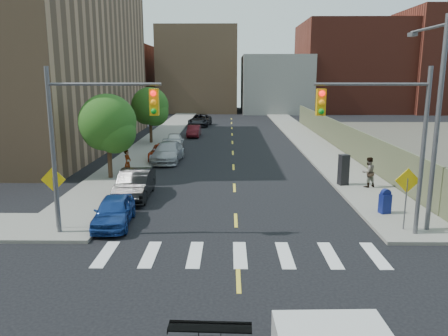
{
  "coord_description": "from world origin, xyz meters",
  "views": [
    {
      "loc": [
        -0.32,
        -11.43,
        6.66
      ],
      "look_at": [
        -0.58,
        10.35,
        2.0
      ],
      "focal_mm": 35.0,
      "sensor_mm": 36.0,
      "label": 1
    }
  ],
  "objects_px": {
    "parked_car_red": "(164,152)",
    "pedestrian_east": "(368,172)",
    "parked_car_black": "(135,184)",
    "pedestrian_west": "(128,163)",
    "parked_car_maroon": "(194,131)",
    "payphone": "(344,170)",
    "parked_car_silver": "(168,152)",
    "parked_car_grey": "(200,120)",
    "parked_car_blue": "(114,211)",
    "parked_car_white": "(174,140)",
    "mailbox": "(385,201)"
  },
  "relations": [
    {
      "from": "parked_car_red",
      "to": "pedestrian_east",
      "type": "relative_size",
      "value": 2.6
    },
    {
      "from": "parked_car_black",
      "to": "pedestrian_west",
      "type": "relative_size",
      "value": 2.67
    },
    {
      "from": "pedestrian_west",
      "to": "parked_car_maroon",
      "type": "bearing_deg",
      "value": 2.16
    },
    {
      "from": "payphone",
      "to": "pedestrian_east",
      "type": "bearing_deg",
      "value": -38.78
    },
    {
      "from": "parked_car_black",
      "to": "payphone",
      "type": "distance_m",
      "value": 12.33
    },
    {
      "from": "payphone",
      "to": "parked_car_silver",
      "type": "bearing_deg",
      "value": 129.86
    },
    {
      "from": "parked_car_black",
      "to": "parked_car_grey",
      "type": "xyz_separation_m",
      "value": [
        1.3,
        34.62,
        -0.01
      ]
    },
    {
      "from": "parked_car_black",
      "to": "parked_car_maroon",
      "type": "bearing_deg",
      "value": 85.56
    },
    {
      "from": "parked_car_silver",
      "to": "payphone",
      "type": "height_order",
      "value": "payphone"
    },
    {
      "from": "parked_car_red",
      "to": "parked_car_maroon",
      "type": "bearing_deg",
      "value": 82.68
    },
    {
      "from": "parked_car_blue",
      "to": "parked_car_black",
      "type": "bearing_deg",
      "value": 85.95
    },
    {
      "from": "parked_car_silver",
      "to": "parked_car_grey",
      "type": "relative_size",
      "value": 0.94
    },
    {
      "from": "parked_car_black",
      "to": "parked_car_red",
      "type": "xyz_separation_m",
      "value": [
        0.0,
        11.0,
        -0.13
      ]
    },
    {
      "from": "parked_car_white",
      "to": "parked_car_maroon",
      "type": "height_order",
      "value": "parked_car_white"
    },
    {
      "from": "payphone",
      "to": "pedestrian_east",
      "type": "relative_size",
      "value": 1.03
    },
    {
      "from": "parked_car_maroon",
      "to": "payphone",
      "type": "height_order",
      "value": "payphone"
    },
    {
      "from": "parked_car_grey",
      "to": "payphone",
      "type": "distance_m",
      "value": 33.86
    },
    {
      "from": "parked_car_blue",
      "to": "parked_car_red",
      "type": "height_order",
      "value": "parked_car_blue"
    },
    {
      "from": "parked_car_black",
      "to": "parked_car_white",
      "type": "relative_size",
      "value": 1.23
    },
    {
      "from": "parked_car_blue",
      "to": "pedestrian_west",
      "type": "relative_size",
      "value": 2.2
    },
    {
      "from": "parked_car_white",
      "to": "pedestrian_west",
      "type": "height_order",
      "value": "pedestrian_west"
    },
    {
      "from": "mailbox",
      "to": "pedestrian_east",
      "type": "xyz_separation_m",
      "value": [
        0.73,
        5.0,
        0.31
      ]
    },
    {
      "from": "parked_car_white",
      "to": "parked_car_blue",
      "type": "bearing_deg",
      "value": -94.75
    },
    {
      "from": "parked_car_maroon",
      "to": "parked_car_silver",
      "type": "bearing_deg",
      "value": -92.85
    },
    {
      "from": "parked_car_white",
      "to": "pedestrian_east",
      "type": "relative_size",
      "value": 2.14
    },
    {
      "from": "parked_car_blue",
      "to": "parked_car_maroon",
      "type": "bearing_deg",
      "value": 83.37
    },
    {
      "from": "parked_car_blue",
      "to": "payphone",
      "type": "relative_size",
      "value": 2.1
    },
    {
      "from": "parked_car_black",
      "to": "pedestrian_west",
      "type": "distance_m",
      "value": 4.88
    },
    {
      "from": "parked_car_blue",
      "to": "parked_car_maroon",
      "type": "height_order",
      "value": "parked_car_blue"
    },
    {
      "from": "parked_car_red",
      "to": "parked_car_silver",
      "type": "height_order",
      "value": "parked_car_silver"
    },
    {
      "from": "parked_car_silver",
      "to": "mailbox",
      "type": "distance_m",
      "value": 18.1
    },
    {
      "from": "parked_car_red",
      "to": "pedestrian_west",
      "type": "height_order",
      "value": "pedestrian_west"
    },
    {
      "from": "parked_car_blue",
      "to": "parked_car_silver",
      "type": "xyz_separation_m",
      "value": [
        0.39,
        14.78,
        0.09
      ]
    },
    {
      "from": "parked_car_silver",
      "to": "parked_car_maroon",
      "type": "relative_size",
      "value": 1.37
    },
    {
      "from": "parked_car_grey",
      "to": "parked_car_black",
      "type": "bearing_deg",
      "value": -86.83
    },
    {
      "from": "parked_car_grey",
      "to": "pedestrian_west",
      "type": "relative_size",
      "value": 3.13
    },
    {
      "from": "parked_car_silver",
      "to": "parked_car_blue",
      "type": "bearing_deg",
      "value": -88.51
    },
    {
      "from": "parked_car_red",
      "to": "payphone",
      "type": "distance_m",
      "value": 14.76
    },
    {
      "from": "parked_car_blue",
      "to": "mailbox",
      "type": "bearing_deg",
      "value": 2.52
    },
    {
      "from": "parked_car_silver",
      "to": "parked_car_white",
      "type": "height_order",
      "value": "parked_car_silver"
    },
    {
      "from": "parked_car_blue",
      "to": "parked_car_white",
      "type": "relative_size",
      "value": 1.01
    },
    {
      "from": "pedestrian_east",
      "to": "parked_car_grey",
      "type": "bearing_deg",
      "value": -92.19
    },
    {
      "from": "parked_car_red",
      "to": "pedestrian_east",
      "type": "height_order",
      "value": "pedestrian_east"
    },
    {
      "from": "parked_car_blue",
      "to": "parked_car_silver",
      "type": "relative_size",
      "value": 0.75
    },
    {
      "from": "parked_car_blue",
      "to": "parked_car_black",
      "type": "height_order",
      "value": "parked_car_black"
    },
    {
      "from": "parked_car_maroon",
      "to": "mailbox",
      "type": "relative_size",
      "value": 3.17
    },
    {
      "from": "parked_car_blue",
      "to": "pedestrian_east",
      "type": "relative_size",
      "value": 2.17
    },
    {
      "from": "parked_car_silver",
      "to": "parked_car_white",
      "type": "distance_m",
      "value": 7.12
    },
    {
      "from": "parked_car_red",
      "to": "pedestrian_west",
      "type": "bearing_deg",
      "value": -104.71
    },
    {
      "from": "parked_car_grey",
      "to": "mailbox",
      "type": "relative_size",
      "value": 4.62
    }
  ]
}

